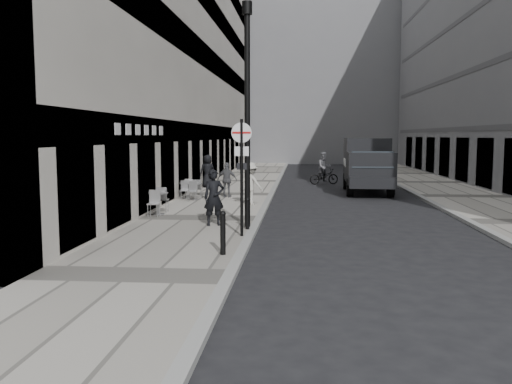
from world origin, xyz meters
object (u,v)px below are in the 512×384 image
at_px(walking_man, 214,198).
at_px(lamppost, 247,104).
at_px(cyclist, 324,172).
at_px(panel_van, 367,162).
at_px(sign_post, 242,161).

relative_size(walking_man, lamppost, 0.26).
bearing_deg(cyclist, walking_man, -124.50).
bearing_deg(panel_van, lamppost, -111.25).
xyz_separation_m(walking_man, cyclist, (4.06, 16.03, -0.23)).
height_order(walking_man, cyclist, cyclist).
bearing_deg(sign_post, lamppost, 85.93).
relative_size(walking_man, cyclist, 0.90).
bearing_deg(lamppost, sign_post, -90.00).
xyz_separation_m(sign_post, lamppost, (-0.00, 1.60, 1.67)).
height_order(sign_post, lamppost, lamppost).
height_order(sign_post, panel_van, sign_post).
xyz_separation_m(lamppost, panel_van, (5.01, 11.73, -2.30)).
distance_m(walking_man, cyclist, 16.53).
relative_size(lamppost, panel_van, 1.13).
xyz_separation_m(lamppost, cyclist, (3.01, 16.13, -3.11)).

